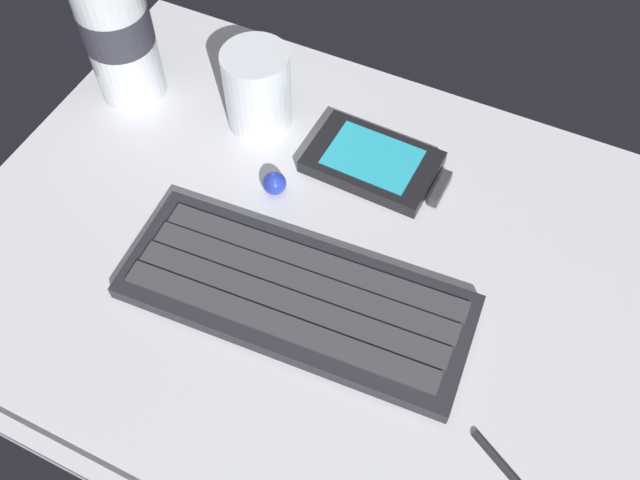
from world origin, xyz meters
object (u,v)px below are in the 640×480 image
juice_cup (258,92)px  keyboard (298,297)px  water_bottle (113,18)px  handheld_device (379,164)px  trackball_mouse (274,183)px

juice_cup → keyboard: bearing=-53.3°
water_bottle → handheld_device: bearing=2.2°
handheld_device → water_bottle: (-26.87, -1.01, 8.28)cm
keyboard → trackball_mouse: (-7.14, 9.54, 0.29)cm
juice_cup → water_bottle: size_ratio=0.41×
handheld_device → trackball_mouse: size_ratio=5.91×
water_bottle → keyboard: bearing=-29.7°
handheld_device → water_bottle: size_ratio=0.63×
keyboard → water_bottle: bearing=150.3°
keyboard → handheld_device: bearing=88.1°
juice_cup → trackball_mouse: bearing=-53.4°
keyboard → juice_cup: juice_cup is taller
juice_cup → trackball_mouse: 9.42cm
keyboard → water_bottle: (-26.34, 15.02, 8.20)cm
keyboard → trackball_mouse: 11.92cm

